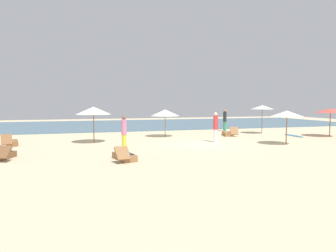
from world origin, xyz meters
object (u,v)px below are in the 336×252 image
Objects in this scene: umbrella_4 at (331,111)px; lounger_3 at (1,156)px; surfboard at (294,135)px; umbrella_3 at (262,107)px; umbrella_1 at (165,113)px; lounger_2 at (228,134)px; person_0 at (216,127)px; umbrella_2 at (287,114)px; lounger_0 at (11,143)px; person_2 at (124,132)px; umbrella_0 at (93,111)px; lounger_1 at (124,156)px; person_1 at (225,120)px.

umbrella_4 reaches higher than lounger_3.
umbrella_3 is at bearing 124.15° from surfboard.
lounger_2 is (4.77, -0.62, -1.60)m from umbrella_1.
umbrella_2 is at bearing -31.77° from person_0.
person_2 is at bearing -26.91° from lounger_0.
umbrella_3 is at bearing 138.14° from umbrella_4.
lounger_3 is at bearing -84.03° from lounger_0.
umbrella_0 reaches higher than lounger_2.
lounger_2 is (14.62, 1.10, -0.00)m from lounger_0.
umbrella_1 is 11.46m from lounger_3.
person_0 is at bearing -128.99° from lounger_2.
lounger_2 is 0.78× the size of surfboard.
umbrella_4 is (11.66, -3.25, 0.15)m from umbrella_1.
lounger_2 is 4.05m from person_0.
lounger_0 is at bearing 177.10° from umbrella_0.
lounger_1 reaches higher than lounger_3.
umbrella_0 is at bearing -157.01° from person_1.
surfboard is (1.39, -2.06, -2.09)m from umbrella_3.
umbrella_2 is 0.89× the size of umbrella_3.
lounger_1 is at bearing -146.55° from umbrella_3.
lounger_2 is at bearing 51.01° from person_0.
lounger_0 is 0.77× the size of surfboard.
lounger_1 is at bearing -167.73° from umbrella_2.
umbrella_2 is 1.14× the size of lounger_3.
lounger_0 is 12.31m from person_0.
umbrella_2 is at bearing -14.99° from lounger_0.
lounger_1 is at bearing -156.17° from surfboard.
umbrella_1 is 0.91× the size of umbrella_3.
umbrella_3 is 1.22× the size of person_0.
surfboard is (-2.20, 1.16, -1.88)m from umbrella_4.
umbrella_2 reaches higher than lounger_3.
lounger_1 is 3.37m from person_2.
lounger_3 is (-15.21, -0.50, -1.68)m from umbrella_2.
lounger_1 is 7.81m from person_0.
umbrella_2 is (11.00, -3.97, -0.16)m from umbrella_0.
umbrella_1 is 0.95× the size of umbrella_4.
umbrella_3 reaches higher than lounger_3.
umbrella_0 is at bearing 175.59° from umbrella_4.
person_0 is at bearing -167.29° from surfboard.
umbrella_4 is at bearing -41.86° from umbrella_3.
person_2 is (1.47, -2.89, -1.07)m from umbrella_0.
umbrella_3 is 1.26× the size of person_2.
lounger_1 is (-15.79, -4.84, -1.74)m from umbrella_4.
umbrella_4 reaches higher than lounger_0.
lounger_2 reaches higher than surfboard.
umbrella_0 is 10.18m from lounger_2.
umbrella_1 reaches higher than lounger_1.
umbrella_2 is 6.39m from umbrella_4.
person_0 is 7.69m from person_1.
surfboard is (14.61, -0.13, -1.98)m from umbrella_0.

